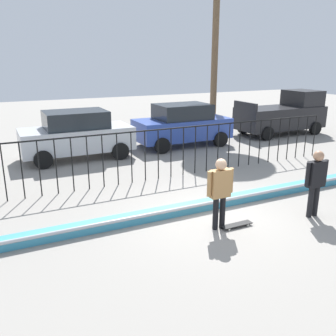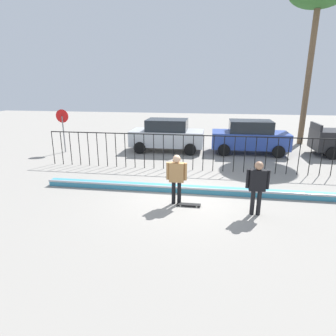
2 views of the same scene
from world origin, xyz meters
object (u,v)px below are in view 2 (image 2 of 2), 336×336
(skateboarder, at_px, (177,175))
(skateboard, at_px, (189,204))
(camera_operator, at_px, (257,183))
(parked_car_blue, at_px, (250,137))
(parked_car_silver, at_px, (167,135))
(stop_sign, at_px, (63,125))

(skateboarder, height_order, skateboard, skateboarder)
(camera_operator, height_order, parked_car_blue, parked_car_blue)
(camera_operator, distance_m, parked_car_blue, 8.46)
(skateboard, bearing_deg, camera_operator, 10.76)
(skateboarder, xyz_separation_m, parked_car_silver, (-1.55, 7.83, -0.05))
(skateboarder, height_order, stop_sign, stop_sign)
(parked_car_blue, xyz_separation_m, stop_sign, (-10.75, -1.39, 0.64))
(stop_sign, bearing_deg, parked_car_silver, 11.84)
(skateboard, bearing_deg, skateboarder, -178.08)
(camera_operator, height_order, stop_sign, stop_sign)
(camera_operator, xyz_separation_m, stop_sign, (-10.01, 7.03, 0.59))
(parked_car_blue, height_order, stop_sign, stop_sign)
(parked_car_blue, distance_m, stop_sign, 10.86)
(parked_car_silver, bearing_deg, skateboard, -78.42)
(camera_operator, relative_size, parked_car_blue, 0.40)
(camera_operator, relative_size, stop_sign, 0.69)
(parked_car_silver, xyz_separation_m, parked_car_blue, (4.82, 0.15, 0.00))
(skateboarder, height_order, camera_operator, camera_operator)
(parked_car_silver, distance_m, parked_car_blue, 4.82)
(skateboard, bearing_deg, parked_car_blue, 89.97)
(skateboard, xyz_separation_m, parked_car_silver, (-1.98, 7.97, 0.91))
(skateboard, distance_m, camera_operator, 2.33)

